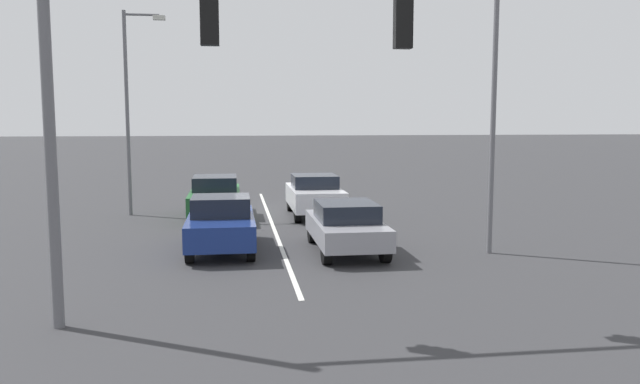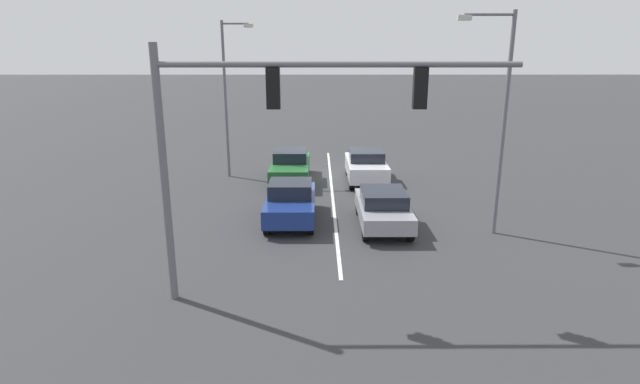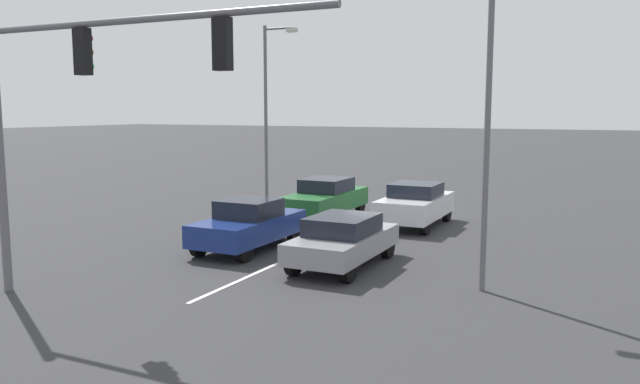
% 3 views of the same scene
% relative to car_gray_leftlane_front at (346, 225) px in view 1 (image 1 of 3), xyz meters
% --- Properties ---
extents(ground_plane, '(240.00, 240.00, 0.00)m').
position_rel_car_gray_leftlane_front_xyz_m(ground_plane, '(1.73, -7.88, -0.74)').
color(ground_plane, '#333335').
extents(lane_stripe_left_divider, '(0.12, 18.39, 0.01)m').
position_rel_car_gray_leftlane_front_xyz_m(lane_stripe_left_divider, '(1.73, -4.68, -0.73)').
color(lane_stripe_left_divider, silver).
rests_on(lane_stripe_left_divider, ground_plane).
extents(car_gray_leftlane_front, '(1.78, 4.05, 1.39)m').
position_rel_car_gray_leftlane_front_xyz_m(car_gray_leftlane_front, '(0.00, 0.00, 0.00)').
color(car_gray_leftlane_front, gray).
rests_on(car_gray_leftlane_front, ground_plane).
extents(car_navy_midlane_front, '(1.81, 4.09, 1.53)m').
position_rel_car_gray_leftlane_front_xyz_m(car_navy_midlane_front, '(3.42, -0.67, 0.02)').
color(car_navy_midlane_front, navy).
rests_on(car_navy_midlane_front, ground_plane).
extents(car_darkgreen_midlane_second, '(1.82, 4.73, 1.54)m').
position_rel_car_gray_leftlane_front_xyz_m(car_darkgreen_midlane_second, '(3.74, -6.75, 0.03)').
color(car_darkgreen_midlane_second, '#1E5928').
rests_on(car_darkgreen_midlane_second, ground_plane).
extents(car_white_leftlane_second, '(1.86, 4.10, 1.57)m').
position_rel_car_gray_leftlane_front_xyz_m(car_white_leftlane_second, '(0.01, -6.56, 0.07)').
color(car_white_leftlane_second, silver).
rests_on(car_white_leftlane_second, ground_plane).
extents(traffic_signal_gantry, '(8.57, 0.37, 6.43)m').
position_rel_car_gray_leftlane_front_xyz_m(traffic_signal_gantry, '(3.65, 5.51, 3.87)').
color(traffic_signal_gantry, slate).
rests_on(traffic_signal_gantry, ground_plane).
extents(street_lamp_right_shoulder, '(1.57, 0.24, 7.67)m').
position_rel_car_gray_leftlane_front_xyz_m(street_lamp_right_shoulder, '(6.82, -7.75, 3.65)').
color(street_lamp_right_shoulder, slate).
rests_on(street_lamp_right_shoulder, ground_plane).
extents(street_lamp_left_shoulder, '(1.89, 0.24, 7.50)m').
position_rel_car_gray_leftlane_front_xyz_m(street_lamp_left_shoulder, '(-3.65, 0.71, 3.61)').
color(street_lamp_left_shoulder, slate).
rests_on(street_lamp_left_shoulder, ground_plane).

